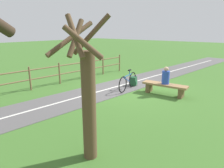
% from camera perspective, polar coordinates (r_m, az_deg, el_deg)
% --- Properties ---
extents(ground_plane, '(80.00, 80.00, 0.00)m').
position_cam_1_polar(ground_plane, '(9.17, 5.89, -1.69)').
color(ground_plane, '#3D6B28').
extents(paved_path, '(6.03, 36.00, 0.02)m').
position_cam_1_polar(paved_path, '(7.44, -20.61, -6.66)').
color(paved_path, '#565454').
rests_on(paved_path, ground_plane).
extents(path_centre_line, '(3.66, 31.81, 0.00)m').
position_cam_1_polar(path_centre_line, '(7.44, -20.61, -6.59)').
color(path_centre_line, silver).
rests_on(path_centre_line, paved_path).
extents(bench, '(1.90, 0.63, 0.47)m').
position_cam_1_polar(bench, '(8.68, 14.79, -0.84)').
color(bench, '#937047').
rests_on(bench, ground_plane).
extents(person_seated, '(0.33, 0.33, 0.72)m').
position_cam_1_polar(person_seated, '(8.57, 15.08, 2.07)').
color(person_seated, '#2847B7').
rests_on(person_seated, bench).
extents(bicycle, '(0.33, 1.75, 0.91)m').
position_cam_1_polar(bicycle, '(9.08, 4.55, 0.70)').
color(bicycle, black).
rests_on(bicycle, ground_plane).
extents(backpack, '(0.37, 0.42, 0.45)m').
position_cam_1_polar(backpack, '(9.81, 6.18, 0.76)').
color(backpack, '#1E4C2D').
rests_on(backpack, ground_plane).
extents(fence_roadside, '(1.15, 13.70, 1.08)m').
position_cam_1_polar(fence_roadside, '(9.39, -26.60, 1.17)').
color(fence_roadside, brown).
rests_on(fence_roadside, ground_plane).
extents(tree_far_right, '(1.15, 1.14, 2.98)m').
position_cam_1_polar(tree_far_right, '(4.03, -7.13, -2.73)').
color(tree_far_right, brown).
rests_on(tree_far_right, ground_plane).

